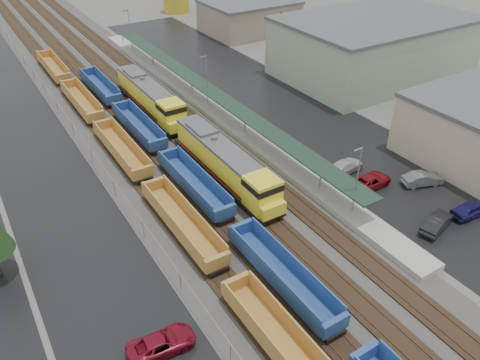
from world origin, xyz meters
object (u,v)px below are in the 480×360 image
Objects in this scene: locomotive_trail at (151,98)px; parked_car_east_a at (437,222)px; parked_car_east_d at (471,209)px; parked_car_east_b at (370,181)px; parked_car_east_e at (422,179)px; parked_car_west_c at (162,343)px; well_string_yellow at (148,182)px; locomotive_lead at (227,164)px; parked_car_east_c at (345,167)px; well_string_blue at (232,223)px.

locomotive_trail is 4.23× the size of parked_car_east_a.
parked_car_east_a is at bearing 90.71° from parked_car_east_d.
parked_car_east_e reaches higher than parked_car_east_b.
parked_car_west_c is 1.08× the size of parked_car_east_a.
well_string_yellow is 30.09m from parked_car_east_e.
parked_car_west_c is 1.11× the size of parked_car_east_d.
parked_car_east_e is (26.10, -14.98, -0.38)m from well_string_yellow.
locomotive_lead reaches higher than parked_car_east_e.
locomotive_trail is at bearing 30.29° from parked_car_east_d.
parked_car_east_c reaches higher than parked_car_west_c.
parked_car_east_b is at bearing -30.31° from well_string_yellow.
well_string_yellow is 19.43× the size of parked_car_west_c.
locomotive_lead is 8.87m from well_string_blue.
well_string_blue is (-4.00, -28.81, -1.25)m from locomotive_trail.
parked_car_east_b is at bearing -4.36° from well_string_blue.
locomotive_trail is at bearing 90.00° from locomotive_lead.
parked_car_east_a is at bearing -71.33° from locomotive_trail.
parked_car_east_b is (-0.17, 8.67, -0.03)m from parked_car_east_a.
locomotive_trail reaches higher than parked_car_east_c.
parked_car_east_c is (27.79, 11.04, 0.05)m from parked_car_west_c.
locomotive_lead is at bearing 58.00° from parked_car_east_c.
parked_car_east_c is (12.60, -26.37, -1.62)m from locomotive_trail.
parked_car_east_d is at bearing -163.76° from parked_car_east_e.
locomotive_lead is 3.74× the size of parked_car_east_b.
parked_car_west_c is at bearing 92.78° from parked_car_east_d.
parked_car_east_d is at bearing -90.67° from parked_car_west_c.
well_string_blue is 18.04× the size of parked_car_east_c.
parked_car_east_d reaches higher than parked_car_west_c.
parked_car_west_c is at bearing -112.10° from locomotive_trail.
parked_car_east_c reaches higher than parked_car_east_b.
well_string_blue is at bearing 98.82° from parked_car_east_e.
locomotive_lead is 0.20× the size of well_string_yellow.
parked_car_east_a is 7.76m from parked_car_east_e.
parked_car_east_c is 13.84m from parked_car_east_d.
parked_car_east_e is (18.10, -11.84, -1.62)m from locomotive_lead.
locomotive_lead is 21.69m from parked_car_east_e.
parked_car_east_a is (21.10, -20.91, -0.36)m from well_string_yellow.
parked_car_east_a is (13.10, -38.78, -1.61)m from locomotive_trail.
well_string_yellow is 29.71m from parked_car_east_a.
locomotive_trail is (0.00, 21.00, 0.00)m from locomotive_lead.
locomotive_lead is 25.49m from parked_car_east_d.
well_string_yellow is at bearing -114.12° from locomotive_trail.
locomotive_trail is at bearing 48.01° from parked_car_east_e.
well_string_yellow is at bearing 58.64° from parked_car_east_c.
parked_car_east_d is (21.77, -10.39, -0.36)m from well_string_blue.
parked_car_east_b is at bearing 81.23° from parked_car_east_e.
locomotive_lead reaches higher than parked_car_east_a.
parked_car_west_c is 0.97× the size of parked_car_east_c.
parked_car_east_c is at bearing 0.11° from parked_car_east_b.
well_string_blue is 19.80m from parked_car_east_a.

